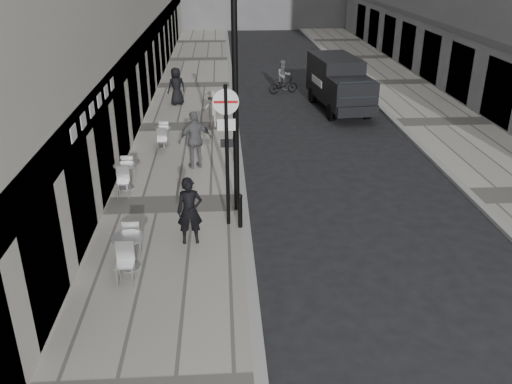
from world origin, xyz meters
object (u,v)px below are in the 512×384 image
(walking_man, at_px, (190,211))
(sign_post, at_px, (227,138))
(lamppost, at_px, (235,91))
(cyclist, at_px, (283,81))
(panel_van, at_px, (339,81))

(walking_man, height_order, sign_post, sign_post)
(sign_post, relative_size, lamppost, 0.62)
(cyclist, bearing_deg, lamppost, -117.27)
(sign_post, height_order, lamppost, lamppost)
(lamppost, height_order, cyclist, lamppost)
(panel_van, distance_m, cyclist, 4.02)
(lamppost, bearing_deg, panel_van, 64.55)
(walking_man, relative_size, sign_post, 0.46)
(walking_man, relative_size, lamppost, 0.28)
(lamppost, height_order, panel_van, lamppost)
(cyclist, bearing_deg, sign_post, -117.56)
(sign_post, relative_size, panel_van, 0.74)
(sign_post, xyz_separation_m, panel_van, (5.36, 11.60, -1.24))
(sign_post, xyz_separation_m, lamppost, (0.26, 0.89, 0.98))
(walking_man, bearing_deg, sign_post, 39.52)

